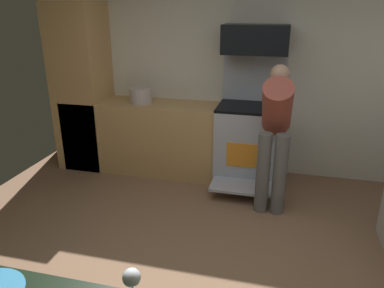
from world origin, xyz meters
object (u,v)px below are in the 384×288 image
at_px(person_cook, 275,128).
at_px(wine_glass_extra, 132,279).
at_px(microwave, 256,39).
at_px(oven_range, 249,141).
at_px(stock_pot, 141,95).

distance_m(person_cook, wine_glass_extra, 2.61).
bearing_deg(wine_glass_extra, microwave, 86.91).
xyz_separation_m(person_cook, wine_glass_extra, (-0.48, -2.56, 0.15)).
xyz_separation_m(oven_range, microwave, (0.00, 0.09, 1.18)).
relative_size(microwave, person_cook, 0.50).
xyz_separation_m(microwave, stock_pot, (-1.38, -0.08, -0.70)).
height_order(oven_range, wine_glass_extra, oven_range).
relative_size(oven_range, person_cook, 1.03).
xyz_separation_m(oven_range, wine_glass_extra, (-0.17, -3.14, 0.52)).
bearing_deg(person_cook, microwave, 114.21).
xyz_separation_m(microwave, person_cook, (0.30, -0.67, -0.81)).
height_order(person_cook, stock_pot, person_cook).
height_order(oven_range, microwave, microwave).
relative_size(microwave, wine_glass_extra, 4.21).
relative_size(person_cook, stock_pot, 5.19).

